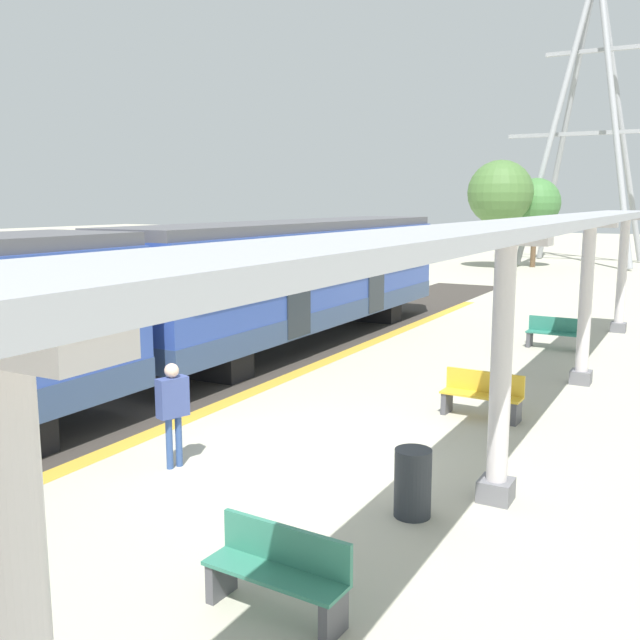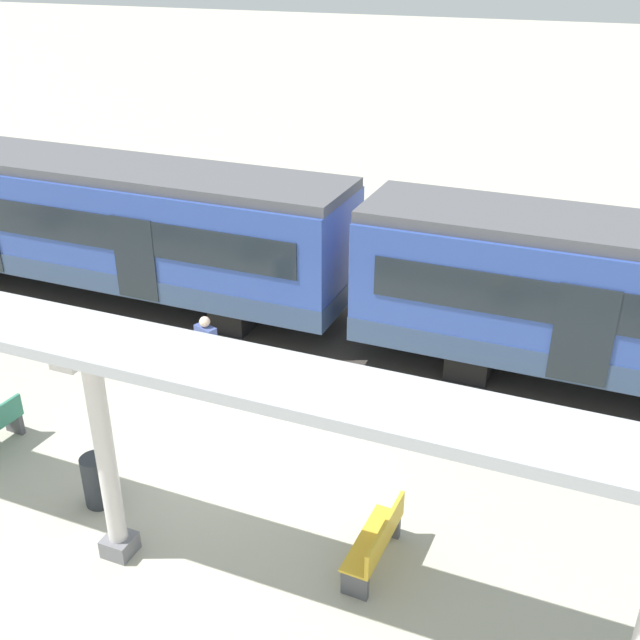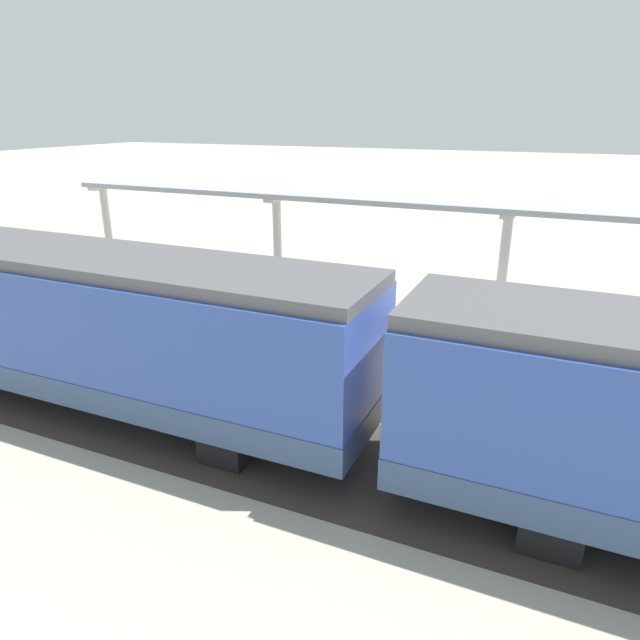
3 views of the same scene
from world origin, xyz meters
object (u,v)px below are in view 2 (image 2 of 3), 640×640
at_px(canopy_pillar_third, 105,455).
at_px(bench_mid_platform, 377,542).
at_px(trash_bin, 98,481).
at_px(train_near_carriage, 87,223).
at_px(passenger_waiting_near_edge, 206,344).

distance_m(canopy_pillar_third, bench_mid_platform, 4.10).
bearing_deg(trash_bin, canopy_pillar_third, 50.06).
relative_size(train_near_carriage, passenger_waiting_near_edge, 8.63).
bearing_deg(canopy_pillar_third, trash_bin, -129.94).
xyz_separation_m(trash_bin, passenger_waiting_near_edge, (-3.81, -0.15, 0.57)).
height_order(train_near_carriage, trash_bin, train_near_carriage).
bearing_deg(passenger_waiting_near_edge, bench_mid_platform, 54.61).
relative_size(trash_bin, passenger_waiting_near_edge, 0.55).
xyz_separation_m(train_near_carriage, canopy_pillar_third, (7.84, 6.42, -0.01)).
height_order(canopy_pillar_third, passenger_waiting_near_edge, canopy_pillar_third).
distance_m(train_near_carriage, passenger_waiting_near_edge, 6.23).
relative_size(bench_mid_platform, trash_bin, 1.70).
xyz_separation_m(bench_mid_platform, trash_bin, (0.41, -4.64, 0.00)).
xyz_separation_m(train_near_carriage, passenger_waiting_near_edge, (3.20, 5.29, -0.82)).
distance_m(canopy_pillar_third, passenger_waiting_near_edge, 4.84).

